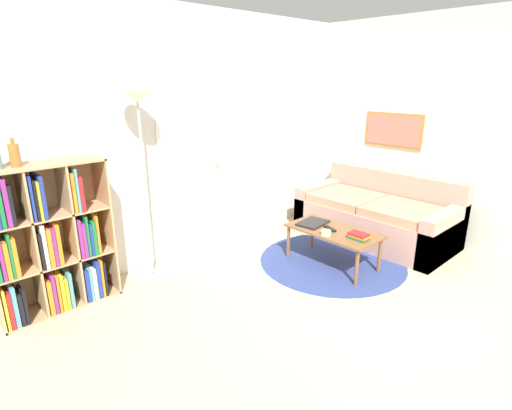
{
  "coord_description": "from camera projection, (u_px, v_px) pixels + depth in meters",
  "views": [
    {
      "loc": [
        -2.45,
        -0.94,
        1.9
      ],
      "look_at": [
        -0.21,
        1.46,
        0.85
      ],
      "focal_mm": 28.0,
      "sensor_mm": 36.0,
      "label": 1
    }
  ],
  "objects": [
    {
      "name": "laptop",
      "position": [
        313.0,
        223.0,
        4.32
      ],
      "size": [
        0.36,
        0.28,
        0.02
      ],
      "color": "black",
      "rests_on": "coffee_table"
    },
    {
      "name": "rug",
      "position": [
        332.0,
        261.0,
        4.33
      ],
      "size": [
        1.56,
        1.56,
        0.01
      ],
      "color": "navy",
      "rests_on": "ground_plane"
    },
    {
      "name": "wall_right",
      "position": [
        412.0,
        130.0,
        4.82
      ],
      "size": [
        0.08,
        5.65,
        2.6
      ],
      "color": "silver",
      "rests_on": "ground_plane"
    },
    {
      "name": "bottle_right",
      "position": [
        15.0,
        155.0,
        2.97
      ],
      "size": [
        0.07,
        0.07,
        0.22
      ],
      "color": "olive",
      "rests_on": "bookshelf"
    },
    {
      "name": "wall_back",
      "position": [
        193.0,
        137.0,
        4.29
      ],
      "size": [
        7.47,
        0.11,
        2.6
      ],
      "color": "silver",
      "rests_on": "ground_plane"
    },
    {
      "name": "remote",
      "position": [
        330.0,
        229.0,
        4.16
      ],
      "size": [
        0.1,
        0.18,
        0.02
      ],
      "color": "black",
      "rests_on": "coffee_table"
    },
    {
      "name": "bookshelf",
      "position": [
        47.0,
        244.0,
        3.29
      ],
      "size": [
        0.94,
        0.34,
        1.26
      ],
      "color": "tan",
      "rests_on": "ground_plane"
    },
    {
      "name": "book_stack_on_table",
      "position": [
        359.0,
        236.0,
        3.9
      ],
      "size": [
        0.13,
        0.19,
        0.06
      ],
      "color": "#196B38",
      "rests_on": "coffee_table"
    },
    {
      "name": "floor_lamp",
      "position": [
        140.0,
        130.0,
        3.56
      ],
      "size": [
        0.32,
        0.32,
        1.79
      ],
      "color": "#B7B7BC",
      "rests_on": "ground_plane"
    },
    {
      "name": "ground_plane",
      "position": [
        418.0,
        358.0,
        2.83
      ],
      "size": [
        14.0,
        14.0,
        0.0
      ],
      "primitive_type": "plane",
      "color": "tan"
    },
    {
      "name": "bowl",
      "position": [
        326.0,
        233.0,
        4.0
      ],
      "size": [
        0.1,
        0.1,
        0.05
      ],
      "color": "#9ED193",
      "rests_on": "coffee_table"
    },
    {
      "name": "coffee_table",
      "position": [
        333.0,
        234.0,
        4.16
      ],
      "size": [
        0.49,
        0.95,
        0.39
      ],
      "color": "brown",
      "rests_on": "ground_plane"
    },
    {
      "name": "couch",
      "position": [
        378.0,
        216.0,
        4.92
      ],
      "size": [
        0.93,
        1.82,
        0.78
      ],
      "color": "tan",
      "rests_on": "ground_plane"
    }
  ]
}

